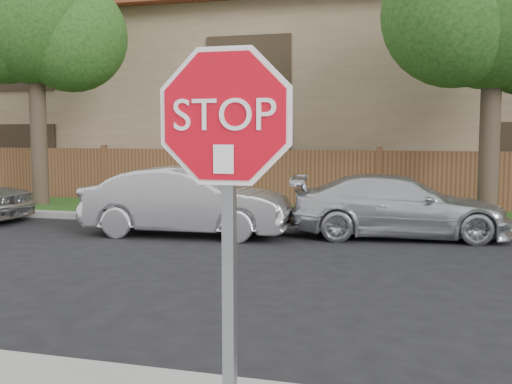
% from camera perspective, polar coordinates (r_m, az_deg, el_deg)
% --- Properties ---
extents(far_curb, '(70.00, 0.30, 0.15)m').
position_cam_1_polar(far_curb, '(12.80, 10.52, -3.36)').
color(far_curb, gray).
rests_on(far_curb, ground).
extents(grass_strip, '(70.00, 3.00, 0.12)m').
position_cam_1_polar(grass_strip, '(14.43, 11.10, -2.41)').
color(grass_strip, '#1E4714').
rests_on(grass_strip, ground).
extents(fence, '(70.00, 0.12, 1.60)m').
position_cam_1_polar(fence, '(15.94, 11.61, 1.01)').
color(fence, '#50301C').
rests_on(fence, ground).
extents(apartment_building, '(35.20, 9.20, 7.20)m').
position_cam_1_polar(apartment_building, '(21.53, 12.82, 9.44)').
color(apartment_building, '#866F53').
rests_on(apartment_building, ground).
extents(tree_left, '(4.80, 3.90, 7.78)m').
position_cam_1_polar(tree_left, '(17.55, -20.57, 15.69)').
color(tree_left, '#382B21').
rests_on(tree_left, ground).
extents(tree_mid, '(4.80, 3.90, 7.35)m').
position_cam_1_polar(tree_mid, '(14.37, 21.91, 16.55)').
color(tree_mid, '#382B21').
rests_on(tree_mid, ground).
extents(stop_sign, '(1.01, 0.13, 2.55)m').
position_cam_1_polar(stop_sign, '(3.14, -2.85, 1.34)').
color(stop_sign, gray).
rests_on(stop_sign, sidewalk_near).
extents(sedan_left, '(4.22, 1.72, 1.36)m').
position_cam_1_polar(sedan_left, '(12.10, -6.55, -0.93)').
color(sedan_left, silver).
rests_on(sedan_left, ground).
extents(sedan_right, '(4.44, 2.31, 1.23)m').
position_cam_1_polar(sedan_right, '(12.15, 13.42, -1.33)').
color(sedan_right, silver).
rests_on(sedan_right, ground).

